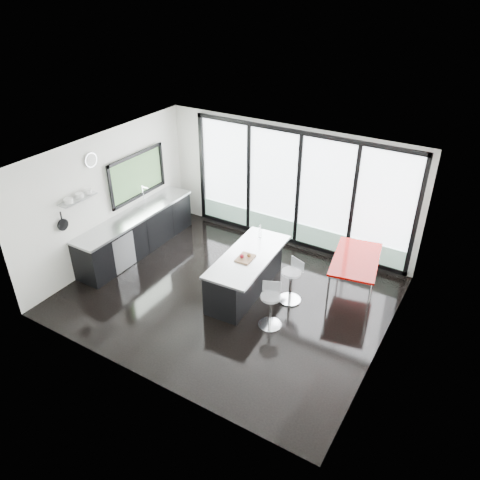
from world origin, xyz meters
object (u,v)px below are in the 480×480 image
Objects in this scene: red_table at (354,275)px; island at (245,272)px; bar_stool_near at (270,311)px; bar_stool_far at (290,286)px.

island is at bearing -149.82° from red_table.
red_table is (0.92, 1.75, 0.06)m from bar_stool_near.
bar_stool_near is 0.98× the size of bar_stool_far.
island is 3.14× the size of bar_stool_far.
red_table reaches higher than bar_stool_near.
island is 1.15m from bar_stool_near.
bar_stool_far is at bearing -136.21° from red_table.
red_table is (0.94, 0.90, 0.05)m from bar_stool_far.
bar_stool_far is at bearing 67.65° from bar_stool_near.
bar_stool_near is at bearing -67.42° from bar_stool_far.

